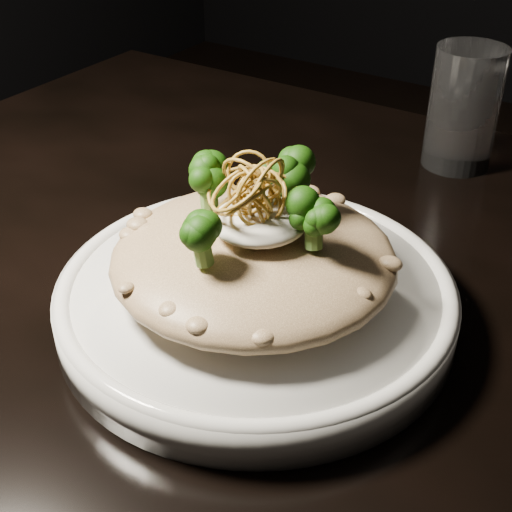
{
  "coord_description": "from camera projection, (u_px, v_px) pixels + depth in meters",
  "views": [
    {
      "loc": [
        0.2,
        -0.41,
        1.09
      ],
      "look_at": [
        -0.03,
        -0.05,
        0.81
      ],
      "focal_mm": 50.0,
      "sensor_mm": 36.0,
      "label": 1
    }
  ],
  "objects": [
    {
      "name": "broccoli",
      "position": [
        254.0,
        200.0,
        0.49
      ],
      "size": [
        0.13,
        0.13,
        0.05
      ],
      "primitive_type": null,
      "color": "black",
      "rests_on": "risotto"
    },
    {
      "name": "table",
      "position": [
        316.0,
        376.0,
        0.61
      ],
      "size": [
        1.1,
        0.8,
        0.75
      ],
      "color": "black",
      "rests_on": "ground"
    },
    {
      "name": "plate",
      "position": [
        256.0,
        300.0,
        0.54
      ],
      "size": [
        0.3,
        0.3,
        0.03
      ],
      "primitive_type": "cylinder",
      "color": "silver",
      "rests_on": "table"
    },
    {
      "name": "cheese",
      "position": [
        259.0,
        220.0,
        0.5
      ],
      "size": [
        0.07,
        0.07,
        0.02
      ],
      "primitive_type": "ellipsoid",
      "color": "silver",
      "rests_on": "risotto"
    },
    {
      "name": "shallots",
      "position": [
        250.0,
        183.0,
        0.48
      ],
      "size": [
        0.06,
        0.06,
        0.04
      ],
      "primitive_type": null,
      "color": "olive",
      "rests_on": "cheese"
    },
    {
      "name": "risotto",
      "position": [
        254.0,
        257.0,
        0.52
      ],
      "size": [
        0.21,
        0.21,
        0.05
      ],
      "primitive_type": "ellipsoid",
      "color": "brown",
      "rests_on": "plate"
    },
    {
      "name": "drinking_glass",
      "position": [
        464.0,
        108.0,
        0.73
      ],
      "size": [
        0.09,
        0.09,
        0.13
      ],
      "primitive_type": "cylinder",
      "rotation": [
        0.0,
        0.0,
        0.37
      ],
      "color": "white",
      "rests_on": "table"
    }
  ]
}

